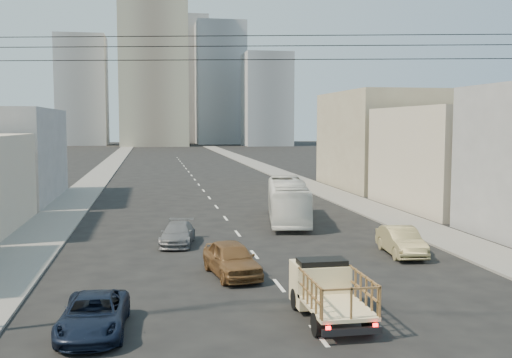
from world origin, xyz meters
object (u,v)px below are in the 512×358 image
object	(u,v)px
navy_pickup	(94,315)
sedan_grey	(178,234)
sedan_tan	(401,241)
flatbed_pickup	(329,288)
sedan_brown	(232,259)
city_bus	(288,201)

from	to	relation	value
navy_pickup	sedan_grey	world-z (taller)	navy_pickup
sedan_tan	navy_pickup	bearing A→B (deg)	-142.24
flatbed_pickup	sedan_tan	bearing A→B (deg)	53.89
navy_pickup	sedan_tan	distance (m)	17.09
sedan_brown	sedan_tan	size ratio (longest dim) A/B	1.03
flatbed_pickup	navy_pickup	distance (m)	7.85
city_bus	sedan_grey	xyz separation A→B (m)	(-7.80, -6.56, -0.83)
city_bus	navy_pickup	bearing A→B (deg)	-108.70
sedan_tan	sedan_grey	bearing A→B (deg)	162.76
flatbed_pickup	city_bus	world-z (taller)	city_bus
sedan_grey	sedan_tan	bearing A→B (deg)	-13.34
navy_pickup	sedan_brown	distance (m)	8.38
flatbed_pickup	sedan_grey	size ratio (longest dim) A/B	1.05
sedan_brown	sedan_grey	xyz separation A→B (m)	(-2.04, 7.34, -0.15)
navy_pickup	city_bus	bearing A→B (deg)	63.62
flatbed_pickup	city_bus	bearing A→B (deg)	80.89
city_bus	sedan_tan	distance (m)	11.72
city_bus	sedan_tan	world-z (taller)	city_bus
sedan_brown	city_bus	bearing A→B (deg)	58.48
flatbed_pickup	navy_pickup	world-z (taller)	flatbed_pickup
city_bus	sedan_grey	distance (m)	10.23
sedan_tan	flatbed_pickup	bearing A→B (deg)	-120.71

